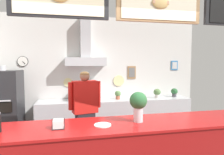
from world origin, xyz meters
TOP-DOWN VIEW (x-y plane):
  - back_wall_assembly at (-0.01, 2.13)m, footprint 5.49×2.54m
  - back_prep_counter at (0.51, 1.90)m, footprint 3.65×0.62m
  - pizza_oven at (-1.90, 1.66)m, footprint 0.67×0.69m
  - shop_worker at (-0.30, 0.81)m, footprint 0.58×0.31m
  - espresso_machine at (-0.14, 1.87)m, footprint 0.44×0.57m
  - potted_thyme at (2.07, 1.92)m, footprint 0.17×0.17m
  - potted_oregano at (1.56, 1.86)m, footprint 0.18×0.18m
  - potted_rosemary at (0.55, 1.87)m, footprint 0.15×0.15m
  - napkin_holder at (-0.69, -0.36)m, footprint 0.14×0.14m
  - condiment_plate at (-0.17, -0.37)m, footprint 0.21×0.21m
  - basil_vase at (0.30, -0.31)m, footprint 0.22×0.22m

SIDE VIEW (x-z plane):
  - back_prep_counter at x=0.51m, z-range -0.01..0.90m
  - pizza_oven at x=-1.90m, z-range -0.05..1.68m
  - shop_worker at x=-0.30m, z-range 0.05..1.69m
  - potted_rosemary at x=0.55m, z-range 0.92..1.13m
  - potted_thyme at x=2.07m, z-range 0.92..1.14m
  - condiment_plate at x=-0.17m, z-range 1.03..1.05m
  - potted_oregano at x=1.56m, z-range 0.93..1.16m
  - napkin_holder at x=-0.69m, z-range 1.02..1.14m
  - espresso_machine at x=-0.14m, z-range 0.91..1.32m
  - basil_vase at x=0.30m, z-range 1.07..1.45m
  - back_wall_assembly at x=-0.01m, z-range 0.10..3.04m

